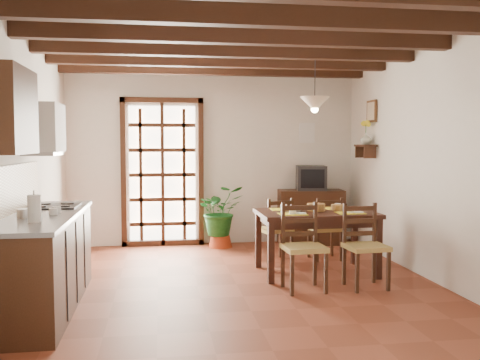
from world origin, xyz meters
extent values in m
plane|color=brown|center=(0.00, 0.00, 0.00)|extent=(5.00, 5.00, 0.00)
cube|color=silver|center=(0.00, 2.50, 1.40)|extent=(4.50, 0.02, 2.80)
cube|color=silver|center=(0.00, -2.50, 1.40)|extent=(4.50, 0.02, 2.80)
cube|color=silver|center=(-2.25, 0.00, 1.40)|extent=(0.02, 5.00, 2.80)
cube|color=silver|center=(2.25, 0.00, 1.40)|extent=(0.02, 5.00, 2.80)
cube|color=white|center=(0.00, 0.00, 2.80)|extent=(4.50, 5.00, 0.02)
cube|color=black|center=(0.00, -1.26, 2.69)|extent=(4.50, 0.14, 0.20)
cube|color=black|center=(0.00, -0.42, 2.69)|extent=(4.50, 0.14, 0.20)
cube|color=black|center=(0.00, 0.42, 2.69)|extent=(4.50, 0.14, 0.20)
cube|color=black|center=(0.00, 1.26, 2.69)|extent=(4.50, 0.14, 0.20)
cube|color=black|center=(0.00, 2.10, 2.69)|extent=(4.50, 0.14, 0.20)
cube|color=white|center=(-0.80, 2.49, 1.10)|extent=(1.01, 0.02, 2.11)
cube|color=#311B0F|center=(-0.80, 2.44, 2.24)|extent=(1.26, 0.10, 0.08)
cube|color=#311B0F|center=(-1.39, 2.44, 1.10)|extent=(0.08, 0.10, 2.28)
cube|color=#311B0F|center=(-0.21, 2.44, 1.10)|extent=(0.08, 0.10, 2.28)
cube|color=#311B0F|center=(-0.80, 2.42, 1.10)|extent=(1.01, 0.03, 2.02)
cube|color=#311B0F|center=(-1.95, -0.60, 0.44)|extent=(0.60, 2.20, 0.88)
cube|color=slate|center=(-1.95, -0.60, 0.90)|extent=(0.64, 2.25, 0.04)
cube|color=tan|center=(-2.23, -0.60, 1.13)|extent=(0.02, 2.20, 0.50)
cube|color=#311B0F|center=(-2.08, -1.30, 1.85)|extent=(0.35, 0.80, 0.70)
cube|color=white|center=(-2.05, -0.05, 1.75)|extent=(0.38, 0.60, 0.50)
cube|color=silver|center=(-2.05, -0.05, 1.48)|extent=(0.32, 0.55, 0.04)
cube|color=black|center=(-1.95, -0.05, 0.93)|extent=(0.50, 0.55, 0.02)
cylinder|color=white|center=(-1.90, -1.15, 1.03)|extent=(0.11, 0.11, 0.24)
cylinder|color=silver|center=(-2.05, -0.85, 0.95)|extent=(0.14, 0.14, 0.10)
cube|color=black|center=(1.03, 0.37, 0.74)|extent=(1.40, 0.90, 0.05)
cube|color=black|center=(1.03, 0.37, 0.66)|extent=(1.26, 0.81, 0.10)
cube|color=black|center=(1.67, 0.77, 0.36)|extent=(0.07, 0.07, 0.71)
cube|color=black|center=(0.39, 0.76, 0.36)|extent=(0.07, 0.07, 0.71)
cube|color=black|center=(1.67, -0.01, 0.36)|extent=(0.07, 0.07, 0.71)
cube|color=black|center=(0.39, -0.02, 0.36)|extent=(0.07, 0.07, 0.71)
cube|color=#A78C47|center=(0.68, -0.36, 0.46)|extent=(0.45, 0.43, 0.05)
cube|color=#311B0F|center=(0.67, -0.18, 0.70)|extent=(0.43, 0.06, 0.47)
cube|color=#311B0F|center=(0.68, -0.36, 0.23)|extent=(0.43, 0.41, 0.46)
cube|color=#A78C47|center=(1.38, -0.36, 0.45)|extent=(0.45, 0.43, 0.05)
cube|color=#311B0F|center=(1.37, -0.18, 0.69)|extent=(0.42, 0.07, 0.46)
cube|color=#311B0F|center=(1.38, -0.36, 0.23)|extent=(0.43, 0.41, 0.45)
cube|color=#A78C47|center=(0.68, 1.10, 0.43)|extent=(0.48, 0.47, 0.05)
cube|color=#311B0F|center=(0.72, 0.95, 0.64)|extent=(0.39, 0.14, 0.44)
cube|color=#311B0F|center=(0.68, 1.10, 0.21)|extent=(0.46, 0.44, 0.43)
cube|color=#A78C47|center=(1.38, 1.11, 0.43)|extent=(0.42, 0.41, 0.05)
cube|color=#311B0F|center=(1.39, 0.95, 0.64)|extent=(0.40, 0.06, 0.43)
cube|color=#311B0F|center=(1.38, 1.11, 0.21)|extent=(0.40, 0.38, 0.43)
cube|color=yellow|center=(0.68, 0.15, 0.76)|extent=(0.32, 0.24, 0.01)
cube|color=yellow|center=(1.38, 0.15, 0.76)|extent=(0.32, 0.24, 0.01)
cube|color=yellow|center=(0.68, 0.59, 0.76)|extent=(0.32, 0.24, 0.01)
cube|color=yellow|center=(1.38, 0.59, 0.76)|extent=(0.32, 0.24, 0.01)
cylinder|color=olive|center=(1.03, 0.37, 0.81)|extent=(0.22, 0.22, 0.09)
imported|color=white|center=(0.78, 0.42, 0.79)|extent=(0.27, 0.27, 0.05)
cube|color=#311B0F|center=(1.50, 2.23, 0.43)|extent=(1.04, 0.54, 0.85)
cube|color=black|center=(1.50, 2.23, 1.04)|extent=(0.51, 0.47, 0.38)
cube|color=black|center=(1.50, 2.02, 1.04)|extent=(0.36, 0.08, 0.29)
cube|color=white|center=(1.50, 2.48, 1.75)|extent=(0.25, 0.03, 0.32)
cone|color=#983316|center=(0.06, 2.17, 0.11)|extent=(0.36, 0.36, 0.22)
imported|color=#144C19|center=(0.06, 2.17, 0.57)|extent=(2.03, 1.82, 1.99)
cube|color=#311B0F|center=(2.14, 1.60, 1.55)|extent=(0.20, 0.42, 0.03)
cube|color=#311B0F|center=(2.14, 1.43, 1.46)|extent=(0.18, 0.03, 0.18)
cube|color=#311B0F|center=(2.14, 1.77, 1.46)|extent=(0.18, 0.03, 0.18)
imported|color=#B2BFB2|center=(2.14, 1.60, 1.65)|extent=(0.15, 0.15, 0.15)
sphere|color=yellow|center=(2.14, 1.60, 1.86)|extent=(0.14, 0.14, 0.14)
cylinder|color=#144C19|center=(2.14, 1.60, 1.71)|extent=(0.01, 0.01, 0.28)
cube|color=brown|center=(2.23, 1.60, 2.05)|extent=(0.03, 0.32, 0.32)
cube|color=#C3B292|center=(2.21, 1.60, 2.05)|extent=(0.01, 0.26, 0.26)
cylinder|color=black|center=(1.03, 0.47, 2.45)|extent=(0.01, 0.01, 0.70)
cone|color=#FFEBCD|center=(1.03, 0.47, 2.08)|extent=(0.36, 0.36, 0.14)
sphere|color=#FFD88C|center=(1.03, 0.47, 2.00)|extent=(0.09, 0.09, 0.09)
camera|label=1|loc=(-0.84, -5.86, 1.59)|focal=40.00mm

